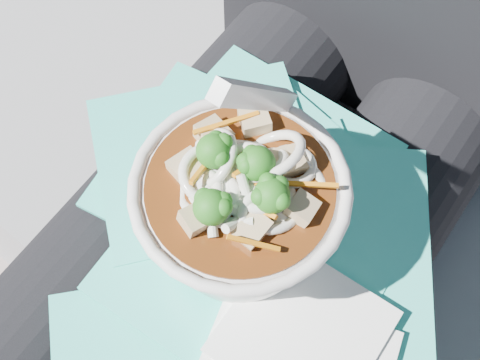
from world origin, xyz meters
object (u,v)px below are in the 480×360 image
Objects in this scene: lap at (227,263)px; person_body at (285,176)px; stone_ledge at (294,255)px; udon_bowl at (240,205)px; plastic_bag at (245,224)px.

person_body is (-0.00, 0.09, 0.03)m from lap.
lap is 0.48× the size of person_body.
udon_bowl is (0.02, -0.15, 0.44)m from stone_ledge.
plastic_bag is at bearing 108.76° from udon_bowl.
person_body reaches higher than stone_ledge.
udon_bowl is at bearing -80.71° from person_body.
person_body is at bearing 90.00° from lap.
udon_bowl is (0.02, -0.09, 0.12)m from person_body.
stone_ledge is 1.01× the size of person_body.
plastic_bag is at bearing -82.34° from person_body.
plastic_bag is (0.01, -0.08, 0.05)m from person_body.
udon_bowl is (0.00, -0.01, 0.06)m from plastic_bag.
stone_ledge is 0.46m from udon_bowl.
lap is at bearing -131.15° from plastic_bag.
stone_ledge is at bearing 95.76° from udon_bowl.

